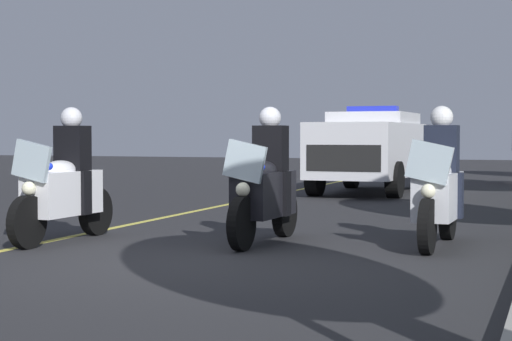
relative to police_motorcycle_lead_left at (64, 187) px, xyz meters
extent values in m
plane|color=#28282B|center=(0.95, 2.24, -0.70)|extent=(80.00, 80.00, 0.00)
cube|color=#E0D14C|center=(0.95, -0.19, -0.70)|extent=(48.00, 0.12, 0.01)
cylinder|color=black|center=(0.76, -0.02, -0.38)|extent=(0.64, 0.14, 0.64)
cylinder|color=black|center=(-0.74, 0.02, -0.38)|extent=(0.64, 0.16, 0.64)
cube|color=white|center=(0.03, 0.00, -0.08)|extent=(1.21, 0.47, 0.56)
ellipsoid|color=white|center=(0.08, 0.00, 0.22)|extent=(0.57, 0.33, 0.24)
cube|color=silver|center=(0.66, -0.02, 0.35)|extent=(0.07, 0.56, 0.53)
sphere|color=#F9F4CC|center=(0.72, -0.02, 0.02)|extent=(0.17, 0.17, 0.17)
sphere|color=red|center=(0.53, -0.17, 0.28)|extent=(0.09, 0.09, 0.09)
sphere|color=#1933F2|center=(0.54, 0.15, 0.28)|extent=(0.09, 0.09, 0.09)
cube|color=black|center=(-0.20, 0.01, 0.48)|extent=(0.29, 0.41, 0.60)
cube|color=black|center=(-0.13, 0.20, -0.08)|extent=(0.18, 0.14, 0.56)
cube|color=black|center=(-0.14, -0.20, -0.08)|extent=(0.18, 0.14, 0.56)
sphere|color=silver|center=(-0.18, 0.00, 0.88)|extent=(0.28, 0.28, 0.28)
cylinder|color=black|center=(0.04, 2.44, -0.38)|extent=(0.64, 0.14, 0.64)
cylinder|color=black|center=(-1.46, 2.48, -0.38)|extent=(0.64, 0.16, 0.64)
cube|color=black|center=(-0.69, 2.46, -0.08)|extent=(1.21, 0.47, 0.56)
ellipsoid|color=black|center=(-0.64, 2.46, 0.22)|extent=(0.57, 0.33, 0.24)
cube|color=silver|center=(-0.06, 2.45, 0.35)|extent=(0.07, 0.56, 0.53)
sphere|color=#F9F4CC|center=(0.00, 2.44, 0.02)|extent=(0.17, 0.17, 0.17)
sphere|color=red|center=(-0.19, 2.29, 0.28)|extent=(0.09, 0.09, 0.09)
sphere|color=#1933F2|center=(-0.19, 2.61, 0.28)|extent=(0.09, 0.09, 0.09)
cube|color=black|center=(-0.92, 2.47, 0.48)|extent=(0.29, 0.41, 0.60)
cube|color=black|center=(-0.86, 2.67, -0.08)|extent=(0.18, 0.14, 0.56)
cube|color=black|center=(-0.87, 2.27, -0.08)|extent=(0.18, 0.14, 0.56)
sphere|color=silver|center=(-0.90, 2.47, 0.88)|extent=(0.28, 0.28, 0.28)
cylinder|color=black|center=(-0.40, 4.53, -0.38)|extent=(0.64, 0.14, 0.64)
cylinder|color=black|center=(-1.90, 4.57, -0.38)|extent=(0.64, 0.16, 0.64)
cube|color=silver|center=(-1.13, 4.55, -0.08)|extent=(1.21, 0.47, 0.56)
ellipsoid|color=silver|center=(-1.08, 4.55, 0.22)|extent=(0.57, 0.33, 0.24)
cube|color=silver|center=(-0.50, 4.54, 0.35)|extent=(0.07, 0.56, 0.53)
sphere|color=#F9F4CC|center=(-0.44, 4.53, 0.02)|extent=(0.17, 0.17, 0.17)
sphere|color=red|center=(-0.63, 4.38, 0.28)|extent=(0.09, 0.09, 0.09)
sphere|color=#1933F2|center=(-0.62, 4.70, 0.28)|extent=(0.09, 0.09, 0.09)
cube|color=black|center=(-1.36, 4.56, 0.48)|extent=(0.29, 0.41, 0.60)
cube|color=black|center=(-1.29, 4.76, -0.08)|extent=(0.18, 0.14, 0.56)
cube|color=black|center=(-1.30, 4.36, -0.08)|extent=(0.18, 0.14, 0.56)
sphere|color=white|center=(-1.34, 4.56, 0.88)|extent=(0.28, 0.28, 0.28)
cube|color=silver|center=(-10.37, 1.72, 0.32)|extent=(4.95, 2.03, 1.24)
cube|color=silver|center=(-10.67, 1.72, 1.02)|extent=(2.45, 1.81, 0.36)
cube|color=#2633D8|center=(-10.47, 1.72, 1.28)|extent=(0.31, 1.21, 0.14)
cube|color=black|center=(-7.97, 1.65, 0.18)|extent=(0.16, 1.62, 0.56)
cylinder|color=black|center=(-8.80, 2.57, -0.30)|extent=(0.81, 0.30, 0.80)
cylinder|color=black|center=(-8.85, 0.78, -0.30)|extent=(0.81, 0.30, 0.80)
cylinder|color=black|center=(-11.90, 2.66, -0.30)|extent=(0.81, 0.30, 0.80)
cylinder|color=black|center=(-11.94, 0.86, -0.30)|extent=(0.81, 0.30, 0.80)
camera|label=1|loc=(9.14, 5.96, 0.65)|focal=58.70mm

